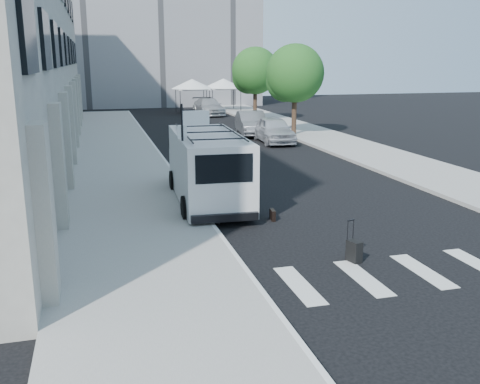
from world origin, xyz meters
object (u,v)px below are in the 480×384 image
briefcase (273,215)px  parked_car_c (209,107)px  suitcase (354,251)px  parked_car_b (251,123)px  businessman (213,196)px  cargo_van (207,167)px  parked_car_a (274,130)px

briefcase → parked_car_c: bearing=88.0°
suitcase → parked_car_c: parked_car_c is taller
parked_car_c → parked_car_b: bearing=-92.2°
briefcase → parked_car_b: bearing=82.1°
businessman → cargo_van: (0.41, 2.73, 0.36)m
businessman → parked_car_a: size_ratio=0.39×
parked_car_b → parked_car_c: (0.00, 14.00, -0.03)m
businessman → briefcase: bearing=152.9°
parked_car_a → cargo_van: bearing=-114.6°
briefcase → cargo_van: bearing=125.9°
cargo_van → parked_car_a: size_ratio=1.43×
briefcase → parked_car_c: 33.61m
parked_car_a → parked_car_c: (-0.38, 17.62, -0.03)m
businessman → parked_car_a: (7.28, 15.61, -0.12)m
cargo_van → parked_car_b: bearing=71.2°
cargo_van → businessman: bearing=-95.9°
businessman → briefcase: businessman is taller
cargo_van → suitcase: bearing=-68.1°
suitcase → parked_car_b: 23.61m
businessman → parked_car_c: (6.90, 33.24, -0.15)m
cargo_van → parked_car_c: (6.49, 30.51, -0.51)m
businessman → parked_car_b: (6.90, 19.24, -0.12)m
businessman → parked_car_b: 20.44m
businessman → cargo_van: cargo_van is taller
businessman → parked_car_a: businessman is taller
parked_car_a → parked_car_b: 3.64m
briefcase → suitcase: 4.08m
businessman → parked_car_c: 33.95m
suitcase → businessman: bearing=108.5°
briefcase → businessman: bearing=-173.5°
parked_car_b → parked_car_c: size_ratio=0.91×
briefcase → suitcase: bearing=-71.9°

